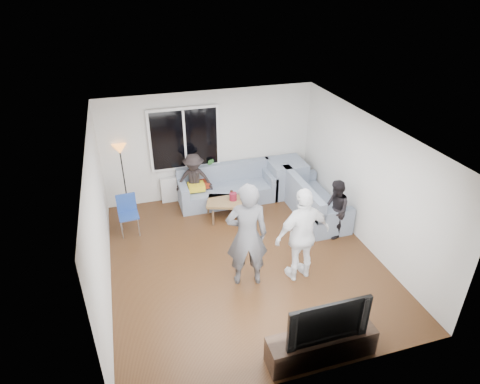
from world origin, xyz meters
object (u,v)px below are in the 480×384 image
object	(u,v)px
coffee_table	(232,208)
spectator_right	(335,210)
floor_lamp	(124,176)
player_right	(303,235)
television	(325,317)
sofa_right_section	(315,198)
player_left	(247,235)
tv_console	(321,346)
side_chair	(129,216)
sofa_back_section	(227,185)
spectator_back	(194,180)

from	to	relation	value
coffee_table	spectator_right	xyz separation A→B (m)	(1.82, -1.35, 0.44)
floor_lamp	player_right	bearing A→B (deg)	-50.69
coffee_table	television	distance (m)	4.12
sofa_right_section	television	world-z (taller)	television
floor_lamp	sofa_right_section	bearing A→B (deg)	-22.00
player_left	tv_console	distance (m)	2.10
sofa_right_section	floor_lamp	size ratio (longest dim) A/B	1.28
side_chair	player_left	size ratio (longest dim) A/B	0.43
side_chair	tv_console	size ratio (longest dim) A/B	0.54
sofa_back_section	player_right	bearing A→B (deg)	-79.69
television	floor_lamp	bearing A→B (deg)	114.88
coffee_table	spectator_back	distance (m)	1.11
tv_console	spectator_right	bearing A→B (deg)	59.06
sofa_back_section	tv_console	world-z (taller)	sofa_back_section
player_right	spectator_right	world-z (taller)	player_right
spectator_right	television	xyz separation A→B (m)	(-1.63, -2.72, 0.15)
sofa_back_section	television	size ratio (longest dim) A/B	1.91
side_chair	television	bearing A→B (deg)	-62.43
coffee_table	television	xyz separation A→B (m)	(0.18, -4.08, 0.59)
sofa_back_section	floor_lamp	xyz separation A→B (m)	(-2.33, 0.48, 0.36)
side_chair	floor_lamp	bearing A→B (deg)	86.40
tv_console	television	bearing A→B (deg)	180.00
spectator_back	sofa_right_section	bearing A→B (deg)	-14.11
coffee_table	tv_console	xyz separation A→B (m)	(0.18, -4.08, 0.02)
player_left	spectator_right	xyz separation A→B (m)	(2.16, 0.85, -0.35)
sofa_back_section	player_right	size ratio (longest dim) A/B	1.28
spectator_back	sofa_back_section	bearing A→B (deg)	8.96
coffee_table	side_chair	distance (m)	2.27
side_chair	player_left	xyz separation A→B (m)	(1.91, -2.15, 0.56)
sofa_back_section	sofa_right_section	world-z (taller)	same
coffee_table	tv_console	bearing A→B (deg)	-87.43
spectator_back	television	distance (m)	4.88
player_left	spectator_right	size ratio (longest dim) A/B	1.56
side_chair	tv_console	xyz separation A→B (m)	(2.44, -4.03, -0.21)
player_right	spectator_back	distance (m)	3.35
spectator_right	spectator_back	bearing A→B (deg)	-111.88
floor_lamp	spectator_back	size ratio (longest dim) A/B	1.19
coffee_table	tv_console	world-z (taller)	tv_console
player_left	spectator_right	world-z (taller)	player_left
floor_lamp	television	bearing A→B (deg)	-65.12
coffee_table	television	size ratio (longest dim) A/B	0.92
sofa_back_section	player_left	bearing A→B (deg)	-98.28
side_chair	spectator_back	distance (m)	1.75
spectator_right	player_right	bearing A→B (deg)	-32.71
coffee_table	floor_lamp	bearing A→B (deg)	152.40
spectator_right	spectator_back	size ratio (longest dim) A/B	0.97
side_chair	player_right	xyz separation A→B (m)	(2.88, -2.29, 0.47)
player_right	spectator_right	xyz separation A→B (m)	(1.19, 0.99, -0.27)
spectator_back	tv_console	distance (m)	4.90
coffee_table	player_right	bearing A→B (deg)	-75.03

